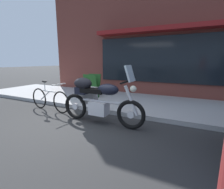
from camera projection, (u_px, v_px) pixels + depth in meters
The scene contains 4 objects.
ground_plane at pixel (62, 127), 3.87m from camera, with size 80.00×80.00×0.00m, color #2B2B2B.
touring_motorcycle at pixel (97, 98), 4.04m from camera, with size 2.19×0.66×1.41m.
parked_bicycle at pixel (49, 99), 5.06m from camera, with size 1.65×0.48×0.92m.
sandwich_board_sign at pixel (92, 86), 6.42m from camera, with size 0.55×0.40×0.88m.
Camera 1 is at (2.68, -2.74, 1.49)m, focal length 26.79 mm.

